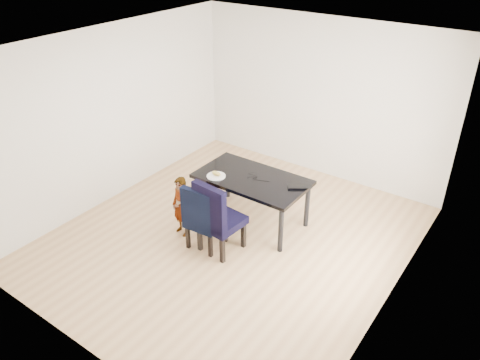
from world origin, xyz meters
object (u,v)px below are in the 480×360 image
Objects in this scene: plate at (216,176)px; laptop at (299,185)px; dining_table at (252,200)px; chair_right at (221,215)px; child at (181,207)px; chair_left at (206,215)px.

plate is 1.20m from laptop.
dining_table is 0.80m from chair_right.
child is 1.68m from laptop.
laptop is (0.66, 0.19, 0.39)m from dining_table.
laptop is at bearing 45.92° from chair_left.
laptop reaches higher than plate.
laptop is (0.85, 1.02, 0.28)m from chair_left.
child is 0.66m from plate.
laptop is at bearing 61.81° from chair_right.
plate is (-0.48, 0.51, 0.22)m from chair_right.
plate is at bearing 137.79° from chair_right.
dining_table is at bearing 31.62° from plate.
chair_right reaches higher than dining_table.
child is 2.70× the size of laptop.
chair_left is at bearing -162.07° from chair_right.
dining_table is at bearing 62.07° from child.
chair_right is at bearing 8.70° from chair_left.
child reaches higher than laptop.
chair_left reaches higher than dining_table.
dining_table is at bearing 73.15° from chair_left.
chair_right is at bearing -46.94° from plate.
dining_table is 1.47× the size of chair_right.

